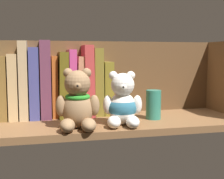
# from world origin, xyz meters

# --- Properties ---
(shelf_board) EXTENTS (0.81, 0.27, 0.02)m
(shelf_board) POSITION_xyz_m (0.00, 0.00, 0.01)
(shelf_board) COLOR brown
(shelf_board) RESTS_ON ground
(shelf_back_panel) EXTENTS (0.83, 0.01, 0.26)m
(shelf_back_panel) POSITION_xyz_m (0.00, 0.14, 0.13)
(shelf_back_panel) COLOR brown
(shelf_back_panel) RESTS_ON ground
(book_2) EXTENTS (0.03, 0.13, 0.19)m
(book_2) POSITION_xyz_m (-0.31, 0.11, 0.12)
(book_2) COLOR brown
(book_2) RESTS_ON shelf_board
(book_3) EXTENTS (0.03, 0.14, 0.20)m
(book_3) POSITION_xyz_m (-0.28, 0.11, 0.12)
(book_3) COLOR tan
(book_3) RESTS_ON shelf_board
(book_4) EXTENTS (0.03, 0.14, 0.24)m
(book_4) POSITION_xyz_m (-0.25, 0.11, 0.14)
(book_4) COLOR tan
(book_4) RESTS_ON shelf_board
(book_5) EXTENTS (0.03, 0.13, 0.22)m
(book_5) POSITION_xyz_m (-0.22, 0.11, 0.13)
(book_5) COLOR #414487
(book_5) RESTS_ON shelf_board
(book_6) EXTENTS (0.03, 0.13, 0.24)m
(book_6) POSITION_xyz_m (-0.18, 0.11, 0.14)
(book_6) COLOR #68354D
(book_6) RESTS_ON shelf_board
(book_7) EXTENTS (0.02, 0.10, 0.19)m
(book_7) POSITION_xyz_m (-0.16, 0.11, 0.12)
(book_7) COLOR #B45621
(book_7) RESTS_ON shelf_board
(book_8) EXTENTS (0.03, 0.14, 0.21)m
(book_8) POSITION_xyz_m (-0.13, 0.11, 0.12)
(book_8) COLOR brown
(book_8) RESTS_ON shelf_board
(book_9) EXTENTS (0.02, 0.14, 0.21)m
(book_9) POSITION_xyz_m (-0.10, 0.11, 0.13)
(book_9) COLOR #C73F80
(book_9) RESTS_ON shelf_board
(book_10) EXTENTS (0.03, 0.12, 0.19)m
(book_10) POSITION_xyz_m (-0.08, 0.11, 0.12)
(book_10) COLOR tan
(book_10) RESTS_ON shelf_board
(book_11) EXTENTS (0.03, 0.13, 0.23)m
(book_11) POSITION_xyz_m (-0.05, 0.11, 0.13)
(book_11) COLOR #B93838
(book_11) RESTS_ON shelf_board
(book_12) EXTENTS (0.03, 0.10, 0.22)m
(book_12) POSITION_xyz_m (-0.02, 0.11, 0.13)
(book_12) COLOR olive
(book_12) RESTS_ON shelf_board
(book_13) EXTENTS (0.03, 0.10, 0.17)m
(book_13) POSITION_xyz_m (0.02, 0.11, 0.11)
(book_13) COLOR olive
(book_13) RESTS_ON shelf_board
(teddy_bear_larger) EXTENTS (0.12, 0.12, 0.16)m
(teddy_bear_larger) POSITION_xyz_m (-0.10, -0.08, 0.09)
(teddy_bear_larger) COLOR #93704C
(teddy_bear_larger) RESTS_ON shelf_board
(teddy_bear_smaller) EXTENTS (0.11, 0.12, 0.15)m
(teddy_bear_smaller) POSITION_xyz_m (0.02, -0.06, 0.08)
(teddy_bear_smaller) COLOR white
(teddy_bear_smaller) RESTS_ON shelf_board
(pillar_candle) EXTENTS (0.05, 0.05, 0.09)m
(pillar_candle) POSITION_xyz_m (0.14, -0.01, 0.06)
(pillar_candle) COLOR #2D7A66
(pillar_candle) RESTS_ON shelf_board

